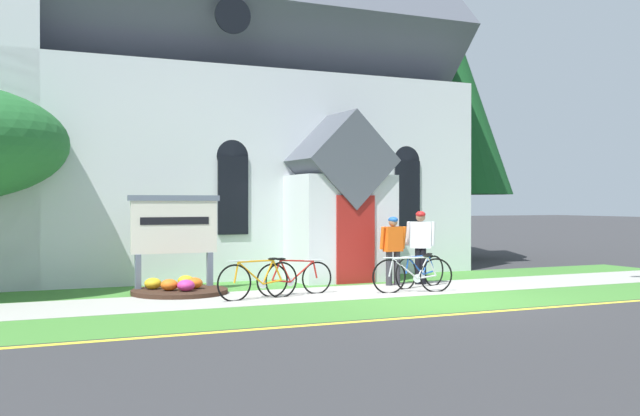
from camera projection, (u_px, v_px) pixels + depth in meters
name	position (u px, v px, depth m)	size (l,w,h in m)	color
ground	(351.00, 281.00, 18.30)	(140.00, 140.00, 0.00)	#333335
sidewalk_slab	(279.00, 296.00, 15.27)	(32.00, 2.26, 0.01)	#A8A59E
grass_verge	(326.00, 311.00, 13.22)	(32.00, 2.25, 0.01)	#427F33
church_lawn	(246.00, 286.00, 17.21)	(24.00, 1.99, 0.01)	#427F33
curb_paint_stripe	(359.00, 322.00, 12.06)	(28.00, 0.16, 0.01)	yellow
church_building	(173.00, 102.00, 22.41)	(14.53, 12.17, 13.68)	silver
church_sign	(175.00, 228.00, 16.09)	(1.99, 0.13, 2.09)	slate
flower_bed	(179.00, 289.00, 15.70)	(2.02, 2.02, 0.34)	#382319
bicycle_orange	(259.00, 280.00, 14.82)	(1.79, 0.30, 0.84)	black
bicycle_black	(413.00, 275.00, 15.92)	(1.78, 0.40, 0.83)	black
bicycle_silver	(420.00, 271.00, 16.90)	(1.65, 0.62, 0.79)	black
bicycle_green	(294.00, 278.00, 15.49)	(1.73, 0.13, 0.81)	black
cyclist_in_red_jersey	(421.00, 241.00, 17.49)	(0.54, 0.51, 1.73)	black
cyclist_in_orange_jersey	(393.00, 246.00, 17.28)	(0.64, 0.27, 1.60)	#2D2D33
roadside_conifer	(451.00, 104.00, 25.65)	(4.18, 4.18, 8.41)	#3D2D1E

